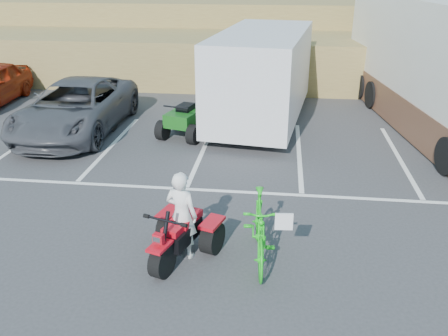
# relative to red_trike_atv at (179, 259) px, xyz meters

# --- Properties ---
(ground) EXTENTS (100.00, 100.00, 0.00)m
(ground) POSITION_rel_red_trike_atv_xyz_m (-0.43, 0.42, 0.00)
(ground) COLOR #373739
(ground) RESTS_ON ground
(parking_stripes) EXTENTS (28.00, 5.16, 0.01)m
(parking_stripes) POSITION_rel_red_trike_atv_xyz_m (0.44, 4.48, 0.00)
(parking_stripes) COLOR white
(parking_stripes) RESTS_ON ground
(grass_embankment) EXTENTS (40.00, 8.50, 3.10)m
(grass_embankment) POSITION_rel_red_trike_atv_xyz_m (-0.43, 15.90, 1.42)
(grass_embankment) COLOR olive
(grass_embankment) RESTS_ON ground
(red_trike_atv) EXTENTS (1.62, 1.88, 1.04)m
(red_trike_atv) POSITION_rel_red_trike_atv_xyz_m (0.00, 0.00, 0.00)
(red_trike_atv) COLOR red
(red_trike_atv) RESTS_ON ground
(rider) EXTENTS (0.69, 0.56, 1.64)m
(rider) POSITION_rel_red_trike_atv_xyz_m (0.05, 0.14, 0.82)
(rider) COLOR white
(rider) RESTS_ON ground
(green_dirt_bike) EXTENTS (0.77, 2.12, 1.24)m
(green_dirt_bike) POSITION_rel_red_trike_atv_xyz_m (1.42, 0.18, 0.62)
(green_dirt_bike) COLOR #14BF19
(green_dirt_bike) RESTS_ON ground
(grey_pickup) EXTENTS (2.60, 5.60, 1.56)m
(grey_pickup) POSITION_rel_red_trike_atv_xyz_m (-4.59, 6.52, 0.78)
(grey_pickup) COLOR #414248
(grey_pickup) RESTS_ON ground
(cargo_trailer) EXTENTS (3.31, 6.57, 2.94)m
(cargo_trailer) POSITION_rel_red_trike_atv_xyz_m (1.07, 8.20, 1.59)
(cargo_trailer) COLOR silver
(cargo_trailer) RESTS_ON ground
(rv_motorhome) EXTENTS (4.34, 11.06, 3.87)m
(rv_motorhome) POSITION_rel_red_trike_atv_xyz_m (6.62, 8.36, 1.68)
(rv_motorhome) COLOR silver
(rv_motorhome) RESTS_ON ground
(quad_atv_blue) EXTENTS (1.57, 1.91, 1.10)m
(quad_atv_blue) POSITION_rel_red_trike_atv_xyz_m (-4.21, 6.18, 0.00)
(quad_atv_blue) COLOR navy
(quad_atv_blue) RESTS_ON ground
(quad_atv_green) EXTENTS (1.67, 1.97, 1.11)m
(quad_atv_green) POSITION_rel_red_trike_atv_xyz_m (-1.13, 6.49, 0.00)
(quad_atv_green) COLOR #125214
(quad_atv_green) RESTS_ON ground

